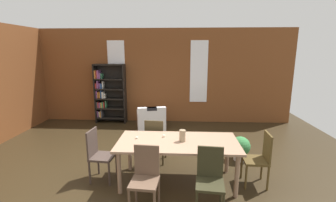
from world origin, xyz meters
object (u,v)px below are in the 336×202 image
object	(u,v)px
vase_on_table	(182,136)
dining_chair_head_left	(99,153)
bookshelf_tall	(108,93)
dining_chair_near_left	(145,176)
dining_chair_far_left	(155,139)
potted_plant_by_shelf	(240,147)
dining_chair_head_right	(260,157)
dining_table	(178,145)
armchair_white	(151,121)
dining_chair_near_right	(210,178)

from	to	relation	value
vase_on_table	dining_chair_head_left	size ratio (longest dim) A/B	0.22
vase_on_table	bookshelf_tall	xyz separation A→B (m)	(-2.39, 3.52, 0.09)
vase_on_table	dining_chair_near_left	size ratio (longest dim) A/B	0.22
dining_chair_far_left	potted_plant_by_shelf	size ratio (longest dim) A/B	1.81
dining_chair_head_right	potted_plant_by_shelf	bearing A→B (deg)	95.50
dining_chair_far_left	potted_plant_by_shelf	distance (m)	1.84
dining_table	potted_plant_by_shelf	distance (m)	1.68
dining_chair_far_left	potted_plant_by_shelf	world-z (taller)	dining_chair_far_left
dining_chair_near_left	dining_chair_far_left	world-z (taller)	same
dining_chair_far_left	potted_plant_by_shelf	bearing A→B (deg)	6.61
vase_on_table	bookshelf_tall	world-z (taller)	bookshelf_tall
dining_chair_head_right	armchair_white	xyz separation A→B (m)	(-2.25, 2.82, -0.23)
dining_chair_near_left	armchair_white	bearing A→B (deg)	95.88
dining_table	dining_chair_near_left	size ratio (longest dim) A/B	2.21
dining_chair_head_left	bookshelf_tall	xyz separation A→B (m)	(-0.89, 3.52, 0.46)
dining_table	vase_on_table	world-z (taller)	vase_on_table
vase_on_table	dining_chair_far_left	distance (m)	0.99
vase_on_table	bookshelf_tall	distance (m)	4.26
dining_chair_near_left	potted_plant_by_shelf	bearing A→B (deg)	42.76
dining_chair_near_right	vase_on_table	bearing A→B (deg)	118.79
vase_on_table	dining_chair_head_right	bearing A→B (deg)	-0.13
bookshelf_tall	dining_chair_head_left	bearing A→B (deg)	-75.82
dining_chair_near_left	dining_chair_head_right	bearing A→B (deg)	20.96
potted_plant_by_shelf	vase_on_table	bearing A→B (deg)	-143.23
bookshelf_tall	potted_plant_by_shelf	size ratio (longest dim) A/B	3.63
armchair_white	potted_plant_by_shelf	distance (m)	2.87
dining_chair_head_left	potted_plant_by_shelf	world-z (taller)	dining_chair_head_left
dining_chair_near_right	bookshelf_tall	size ratio (longest dim) A/B	0.50
dining_chair_near_right	armchair_white	size ratio (longest dim) A/B	0.99
dining_chair_near_left	dining_chair_head_left	xyz separation A→B (m)	(-0.96, 0.73, 0.00)
dining_chair_near_left	dining_chair_head_right	xyz separation A→B (m)	(1.89, 0.72, 0.00)
dining_chair_head_left	armchair_white	size ratio (longest dim) A/B	0.99
dining_chair_head_right	dining_chair_head_left	distance (m)	2.84
dining_chair_head_right	vase_on_table	bearing A→B (deg)	179.87
dining_table	vase_on_table	xyz separation A→B (m)	(0.08, 0.00, 0.18)
dining_table	bookshelf_tall	world-z (taller)	bookshelf_tall
dining_table	dining_chair_near_left	xyz separation A→B (m)	(-0.47, -0.73, -0.19)
dining_chair_head_right	armchair_white	world-z (taller)	dining_chair_head_right
armchair_white	dining_chair_near_right	bearing A→B (deg)	-69.73
vase_on_table	dining_chair_far_left	xyz separation A→B (m)	(-0.56, 0.73, -0.36)
dining_chair_head_left	dining_chair_near_right	world-z (taller)	same
dining_chair_head_left	potted_plant_by_shelf	distance (m)	2.91
dining_table	dining_chair_head_right	bearing A→B (deg)	-0.12
dining_chair_head_right	dining_chair_near_right	distance (m)	1.19
dining_chair_head_right	dining_chair_head_left	xyz separation A→B (m)	(-2.84, 0.01, 0.00)
dining_chair_far_left	armchair_white	distance (m)	2.13
armchair_white	potted_plant_by_shelf	size ratio (longest dim) A/B	1.82
dining_chair_far_left	armchair_white	bearing A→B (deg)	99.55
vase_on_table	bookshelf_tall	bearing A→B (deg)	124.14
dining_chair_head_left	dining_chair_near_right	size ratio (longest dim) A/B	1.00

